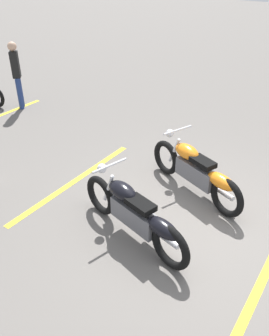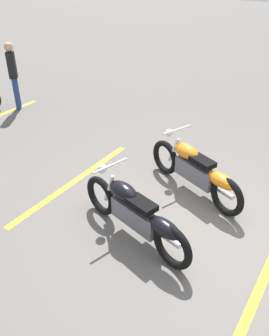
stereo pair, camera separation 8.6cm
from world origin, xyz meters
The scene contains 6 objects.
ground_plane centered at (0.00, 0.00, 0.00)m, with size 60.00×60.00×0.00m, color #66605B.
motorcycle_bright_foreground centered at (0.40, -0.77, 0.46)m, with size 2.10×0.96×1.04m.
motorcycle_dark_foreground centered at (0.64, 0.80, 0.46)m, with size 2.18×0.79×1.04m.
bystander_near_row centered at (6.14, -1.87, 0.98)m, with size 0.31×0.31×1.76m.
parking_stripe_near centered at (-1.20, 0.91, 0.00)m, with size 3.20×0.12×0.01m, color yellow.
parking_stripe_mid centered at (2.44, 0.12, 0.00)m, with size 3.20×0.12×0.01m, color yellow.
Camera 1 is at (-1.59, 4.18, 3.69)m, focal length 38.23 mm.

